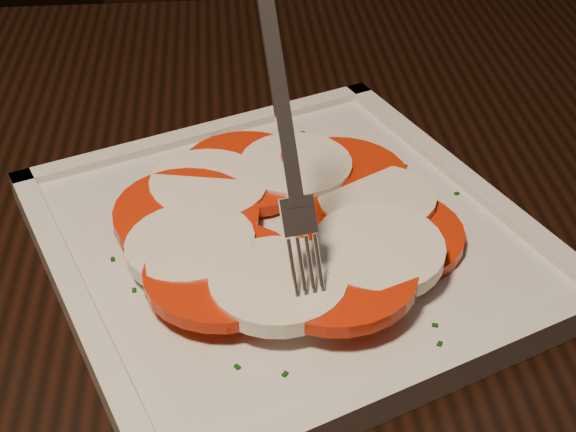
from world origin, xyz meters
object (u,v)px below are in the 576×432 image
at_px(table, 220,326).
at_px(fork, 280,124).
at_px(plate, 288,243).
at_px(chair, 227,34).

height_order(table, fork, fork).
height_order(plate, fork, fork).
height_order(table, chair, chair).
relative_size(table, chair, 1.30).
bearing_deg(fork, chair, 79.18).
relative_size(chair, plate, 3.17).
distance_m(plate, fork, 0.11).
bearing_deg(plate, fork, -105.05).
bearing_deg(plate, chair, 91.44).
distance_m(chair, plate, 0.86).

